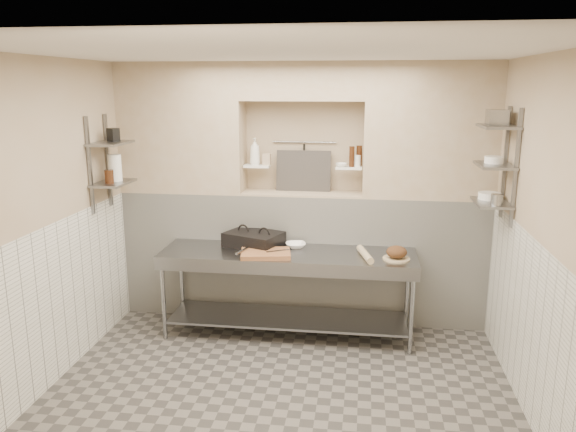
% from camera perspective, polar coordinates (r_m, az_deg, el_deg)
% --- Properties ---
extents(floor, '(4.00, 3.90, 0.10)m').
position_cam_1_polar(floor, '(5.02, -0.96, -18.19)').
color(floor, '#5A5650').
rests_on(floor, ground).
extents(ceiling, '(4.00, 3.90, 0.10)m').
position_cam_1_polar(ceiling, '(4.30, -1.11, 16.99)').
color(ceiling, silver).
rests_on(ceiling, ground).
extents(wall_left, '(0.10, 3.90, 2.80)m').
position_cam_1_polar(wall_left, '(5.16, -24.15, -1.03)').
color(wall_left, tan).
rests_on(wall_left, ground).
extents(wall_right, '(0.10, 3.90, 2.80)m').
position_cam_1_polar(wall_right, '(4.61, 25.08, -2.73)').
color(wall_right, tan).
rests_on(wall_right, ground).
extents(wall_back, '(4.00, 0.10, 2.80)m').
position_cam_1_polar(wall_back, '(6.38, 1.71, 2.66)').
color(wall_back, tan).
rests_on(wall_back, ground).
extents(wall_front, '(4.00, 0.10, 2.80)m').
position_cam_1_polar(wall_front, '(2.61, -7.94, -13.52)').
color(wall_front, tan).
rests_on(wall_front, ground).
extents(backwall_lower, '(4.00, 0.40, 1.40)m').
position_cam_1_polar(backwall_lower, '(6.30, 1.43, -4.02)').
color(backwall_lower, white).
rests_on(backwall_lower, floor).
extents(alcove_sill, '(1.30, 0.40, 0.02)m').
position_cam_1_polar(alcove_sill, '(6.13, 1.47, 2.33)').
color(alcove_sill, tan).
rests_on(alcove_sill, backwall_lower).
extents(backwall_pillar_left, '(1.35, 0.40, 1.40)m').
position_cam_1_polar(backwall_pillar_left, '(6.32, -10.66, 8.75)').
color(backwall_pillar_left, tan).
rests_on(backwall_pillar_left, backwall_lower).
extents(backwall_pillar_right, '(1.35, 0.40, 1.40)m').
position_cam_1_polar(backwall_pillar_right, '(6.04, 14.24, 8.38)').
color(backwall_pillar_right, tan).
rests_on(backwall_pillar_right, backwall_lower).
extents(backwall_header, '(1.30, 0.40, 0.40)m').
position_cam_1_polar(backwall_header, '(6.02, 1.53, 13.52)').
color(backwall_header, tan).
rests_on(backwall_header, backwall_lower).
extents(wainscot_left, '(0.02, 3.90, 1.40)m').
position_cam_1_polar(wainscot_left, '(5.33, -22.88, -8.37)').
color(wainscot_left, white).
rests_on(wainscot_left, floor).
extents(wainscot_right, '(0.02, 3.90, 1.40)m').
position_cam_1_polar(wainscot_right, '(4.82, 23.57, -10.76)').
color(wainscot_right, white).
rests_on(wainscot_right, floor).
extents(alcove_shelf_left, '(0.28, 0.16, 0.02)m').
position_cam_1_polar(alcove_shelf_left, '(6.16, -3.16, 5.10)').
color(alcove_shelf_left, white).
rests_on(alcove_shelf_left, backwall_lower).
extents(alcove_shelf_right, '(0.28, 0.16, 0.02)m').
position_cam_1_polar(alcove_shelf_right, '(6.05, 6.21, 4.90)').
color(alcove_shelf_right, white).
rests_on(alcove_shelf_right, backwall_lower).
extents(utensil_rail, '(0.70, 0.02, 0.02)m').
position_cam_1_polar(utensil_rail, '(6.22, 1.67, 7.52)').
color(utensil_rail, gray).
rests_on(utensil_rail, wall_back).
extents(hanging_steel, '(0.02, 0.02, 0.30)m').
position_cam_1_polar(hanging_steel, '(6.22, 1.64, 5.94)').
color(hanging_steel, black).
rests_on(hanging_steel, utensil_rail).
extents(splash_panel, '(0.60, 0.08, 0.45)m').
position_cam_1_polar(splash_panel, '(6.19, 1.58, 4.60)').
color(splash_panel, '#383330').
rests_on(splash_panel, alcove_sill).
extents(shelf_rail_left_a, '(0.03, 0.03, 0.95)m').
position_cam_1_polar(shelf_rail_left_a, '(6.13, -17.81, 5.40)').
color(shelf_rail_left_a, slate).
rests_on(shelf_rail_left_a, wall_left).
extents(shelf_rail_left_b, '(0.03, 0.03, 0.95)m').
position_cam_1_polar(shelf_rail_left_b, '(5.78, -19.50, 4.83)').
color(shelf_rail_left_b, slate).
rests_on(shelf_rail_left_b, wall_left).
extents(wall_shelf_left_lower, '(0.30, 0.50, 0.02)m').
position_cam_1_polar(wall_shelf_left_lower, '(5.93, -17.32, 3.22)').
color(wall_shelf_left_lower, slate).
rests_on(wall_shelf_left_lower, wall_left).
extents(wall_shelf_left_upper, '(0.30, 0.50, 0.03)m').
position_cam_1_polar(wall_shelf_left_upper, '(5.87, -17.58, 7.06)').
color(wall_shelf_left_upper, slate).
rests_on(wall_shelf_left_upper, wall_left).
extents(shelf_rail_right_a, '(0.03, 0.03, 1.05)m').
position_cam_1_polar(shelf_rail_right_a, '(5.69, 21.17, 5.08)').
color(shelf_rail_right_a, slate).
rests_on(shelf_rail_right_a, wall_right).
extents(shelf_rail_right_b, '(0.03, 0.03, 1.05)m').
position_cam_1_polar(shelf_rail_right_b, '(5.30, 22.14, 4.47)').
color(shelf_rail_right_b, slate).
rests_on(shelf_rail_right_b, wall_right).
extents(wall_shelf_right_lower, '(0.30, 0.50, 0.02)m').
position_cam_1_polar(wall_shelf_right_lower, '(5.52, 19.97, 1.27)').
color(wall_shelf_right_lower, slate).
rests_on(wall_shelf_right_lower, wall_right).
extents(wall_shelf_right_mid, '(0.30, 0.50, 0.02)m').
position_cam_1_polar(wall_shelf_right_mid, '(5.46, 20.26, 4.86)').
color(wall_shelf_right_mid, slate).
rests_on(wall_shelf_right_mid, wall_right).
extents(wall_shelf_right_upper, '(0.30, 0.50, 0.03)m').
position_cam_1_polar(wall_shelf_right_upper, '(5.43, 20.56, 8.51)').
color(wall_shelf_right_upper, slate).
rests_on(wall_shelf_right_upper, wall_right).
extents(prep_table, '(2.60, 0.70, 0.90)m').
position_cam_1_polar(prep_table, '(5.80, -0.04, -6.17)').
color(prep_table, gray).
rests_on(prep_table, floor).
extents(panini_press, '(0.67, 0.59, 0.15)m').
position_cam_1_polar(panini_press, '(5.93, -3.49, -2.38)').
color(panini_press, black).
rests_on(panini_press, prep_table).
extents(cutting_board, '(0.54, 0.42, 0.04)m').
position_cam_1_polar(cutting_board, '(5.61, -2.28, -3.84)').
color(cutting_board, brown).
rests_on(cutting_board, prep_table).
extents(knife_blade, '(0.23, 0.14, 0.01)m').
position_cam_1_polar(knife_blade, '(5.61, -1.04, -3.55)').
color(knife_blade, gray).
rests_on(knife_blade, cutting_board).
extents(tongs, '(0.08, 0.24, 0.02)m').
position_cam_1_polar(tongs, '(5.61, -4.69, -3.53)').
color(tongs, gray).
rests_on(tongs, cutting_board).
extents(mixing_bowl, '(0.25, 0.25, 0.05)m').
position_cam_1_polar(mixing_bowl, '(5.88, 0.79, -2.98)').
color(mixing_bowl, white).
rests_on(mixing_bowl, prep_table).
extents(rolling_pin, '(0.17, 0.46, 0.07)m').
position_cam_1_polar(rolling_pin, '(5.60, 7.83, -3.88)').
color(rolling_pin, tan).
rests_on(rolling_pin, prep_table).
extents(bread_board, '(0.27, 0.27, 0.02)m').
position_cam_1_polar(bread_board, '(5.60, 10.95, -4.28)').
color(bread_board, tan).
rests_on(bread_board, prep_table).
extents(bread_loaf, '(0.20, 0.20, 0.12)m').
position_cam_1_polar(bread_loaf, '(5.58, 10.98, -3.61)').
color(bread_loaf, '#4C2D19').
rests_on(bread_loaf, bread_board).
extents(bottle_soap, '(0.12, 0.12, 0.29)m').
position_cam_1_polar(bottle_soap, '(6.14, -3.39, 6.56)').
color(bottle_soap, white).
rests_on(bottle_soap, alcove_shelf_left).
extents(jar_alcove, '(0.08, 0.08, 0.12)m').
position_cam_1_polar(jar_alcove, '(6.13, -2.18, 5.77)').
color(jar_alcove, tan).
rests_on(jar_alcove, alcove_shelf_left).
extents(bowl_alcove, '(0.16, 0.16, 0.04)m').
position_cam_1_polar(bowl_alcove, '(6.04, 5.45, 5.20)').
color(bowl_alcove, white).
rests_on(bowl_alcove, alcove_shelf_right).
extents(condiment_a, '(0.06, 0.06, 0.22)m').
position_cam_1_polar(condiment_a, '(6.07, 7.24, 6.07)').
color(condiment_a, '#34190B').
rests_on(condiment_a, alcove_shelf_right).
extents(condiment_b, '(0.05, 0.05, 0.22)m').
position_cam_1_polar(condiment_b, '(6.02, 6.49, 6.02)').
color(condiment_b, '#34190B').
rests_on(condiment_b, alcove_shelf_right).
extents(condiment_c, '(0.07, 0.07, 0.12)m').
position_cam_1_polar(condiment_c, '(6.05, 7.04, 5.59)').
color(condiment_c, white).
rests_on(condiment_c, alcove_shelf_right).
extents(jug_left, '(0.13, 0.13, 0.27)m').
position_cam_1_polar(jug_left, '(5.96, -17.17, 4.70)').
color(jug_left, white).
rests_on(jug_left, wall_shelf_left_lower).
extents(jar_left, '(0.09, 0.09, 0.13)m').
position_cam_1_polar(jar_left, '(5.84, -17.71, 3.83)').
color(jar_left, '#34190B').
rests_on(jar_left, wall_shelf_left_lower).
extents(box_left_upper, '(0.12, 0.12, 0.13)m').
position_cam_1_polar(box_left_upper, '(5.93, -17.33, 7.89)').
color(box_left_upper, black).
rests_on(box_left_upper, wall_shelf_left_upper).
extents(bowl_right, '(0.21, 0.21, 0.06)m').
position_cam_1_polar(bowl_right, '(5.62, 19.78, 1.93)').
color(bowl_right, white).
rests_on(bowl_right, wall_shelf_right_lower).
extents(canister_right, '(0.10, 0.10, 0.10)m').
position_cam_1_polar(canister_right, '(5.34, 20.42, 1.54)').
color(canister_right, gray).
rests_on(canister_right, wall_shelf_right_lower).
extents(bowl_right_mid, '(0.17, 0.17, 0.06)m').
position_cam_1_polar(bowl_right_mid, '(5.51, 20.19, 5.38)').
color(bowl_right_mid, white).
rests_on(bowl_right_mid, wall_shelf_right_mid).
extents(basket_right, '(0.18, 0.21, 0.13)m').
position_cam_1_polar(basket_right, '(5.49, 20.48, 9.39)').
color(basket_right, gray).
rests_on(basket_right, wall_shelf_right_upper).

